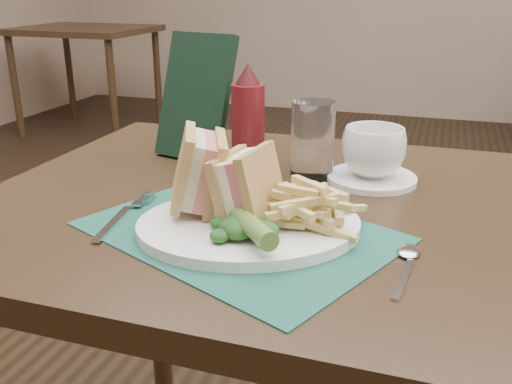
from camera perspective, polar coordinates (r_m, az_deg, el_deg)
wall_back at (r=4.92m, az=15.24°, el=7.31°), size 6.00×0.00×6.00m
table_bg_left at (r=4.38m, az=-16.36°, el=10.66°), size 0.90×0.75×0.75m
placemat at (r=0.77m, az=-1.72°, el=-3.94°), size 0.47×0.42×0.00m
plate at (r=0.77m, az=-0.71°, el=-3.37°), size 0.37×0.34×0.01m
sandwich_half_a at (r=0.79m, az=-7.29°, el=2.20°), size 0.12×0.14×0.11m
sandwich_half_b at (r=0.76m, az=-2.32°, el=1.08°), size 0.09×0.11×0.10m
kale_garnish at (r=0.71m, az=-1.80°, el=-3.67°), size 0.11×0.08×0.03m
pickle_spear at (r=0.70m, az=-0.67°, el=-3.24°), size 0.10×0.11×0.03m
fries_pile at (r=0.75m, az=5.10°, el=-1.02°), size 0.18×0.20×0.06m
fork at (r=0.83m, az=-13.07°, el=-2.02°), size 0.06×0.17×0.01m
spoon at (r=0.70m, az=14.74°, el=-7.20°), size 0.05×0.15×0.01m
saucer at (r=0.98m, az=11.47°, el=1.36°), size 0.15×0.15×0.01m
coffee_cup at (r=0.97m, az=11.67°, el=3.97°), size 0.14×0.14×0.08m
drinking_glass at (r=0.97m, az=5.69°, el=5.24°), size 0.10×0.10×0.13m
ketchup_bottle at (r=1.01m, az=-0.81°, el=7.51°), size 0.07×0.07×0.19m
check_presenter at (r=1.08m, az=-6.07°, el=9.43°), size 0.16×0.12×0.23m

